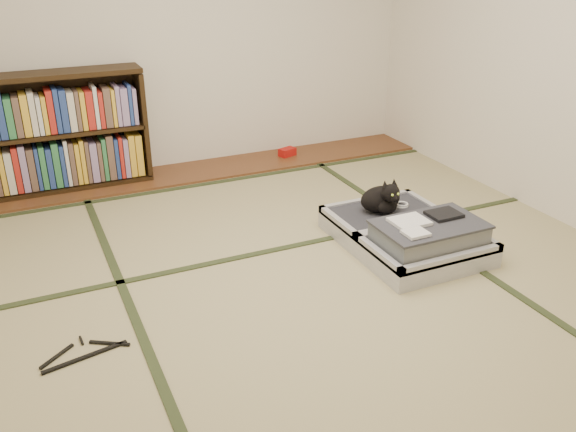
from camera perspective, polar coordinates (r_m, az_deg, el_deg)
name	(u,v)px	position (r m, az deg, el deg)	size (l,w,h in m)	color
floor	(305,278)	(3.61, 1.61, -5.85)	(4.50, 4.50, 0.00)	tan
wood_strip	(203,171)	(5.30, -7.98, 4.24)	(4.00, 0.50, 0.02)	brown
red_item	(287,152)	(5.58, -0.07, 6.01)	(0.15, 0.09, 0.07)	#B1120E
room_shell	(309,20)	(3.14, 1.93, 17.90)	(4.50, 4.50, 4.50)	white
tatami_borders	(272,243)	(4.00, -1.51, -2.56)	(4.00, 4.50, 0.01)	#2D381E
bookcase	(62,134)	(5.06, -20.37, 7.20)	(1.28, 0.29, 0.92)	black
suitcase	(409,234)	(3.97, 11.22, -1.71)	(0.74, 0.99, 0.29)	silver
cat	(383,199)	(4.12, 8.85, 1.58)	(0.33, 0.33, 0.27)	black
cable_coil	(401,205)	(4.27, 10.55, 1.04)	(0.10, 0.10, 0.02)	white
hanger	(84,353)	(3.15, -18.51, -12.06)	(0.42, 0.23, 0.01)	black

